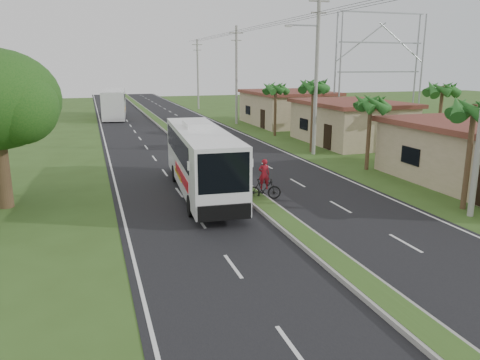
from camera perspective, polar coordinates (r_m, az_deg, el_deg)
name	(u,v)px	position (r m, az deg, el deg)	size (l,w,h in m)	color
ground	(324,254)	(17.59, 10.25, -8.92)	(180.00, 180.00, 0.00)	#35511E
road_asphalt	(201,156)	(35.76, -4.83, 2.97)	(14.00, 160.00, 0.02)	black
median_strip	(201,155)	(35.75, -4.84, 3.12)	(1.20, 160.00, 0.18)	gray
lane_edge_left	(110,161)	(34.92, -15.61, 2.22)	(0.12, 160.00, 0.01)	silver
lane_edge_right	(282,151)	(37.80, 5.13, 3.54)	(0.12, 160.00, 0.01)	silver
shop_mid	(350,122)	(42.58, 13.28, 6.92)	(7.60, 10.60, 3.67)	tan
shop_far	(287,108)	(54.99, 5.75, 8.79)	(8.60, 11.60, 3.82)	tan
palm_verge_a	(474,110)	(24.16, 26.66, 7.65)	(2.40, 2.40, 5.45)	#473321
palm_verge_b	(371,103)	(31.47, 15.64, 9.02)	(2.40, 2.40, 5.05)	#473321
palm_verge_c	(313,86)	(37.20, 8.95, 11.21)	(2.40, 2.40, 5.85)	#473321
palm_verge_d	(276,88)	(45.63, 4.36, 11.08)	(2.40, 2.40, 5.25)	#473321
palm_behind_shop	(443,90)	(38.72, 23.47, 10.07)	(2.40, 2.40, 5.65)	#473321
utility_pole_b	(316,71)	(36.12, 9.26, 12.93)	(3.20, 0.28, 12.00)	gray
utility_pole_c	(236,74)	(54.74, -0.44, 12.76)	(1.60, 0.28, 11.00)	gray
utility_pole_d	(198,74)	(74.07, -5.17, 12.80)	(1.60, 0.28, 10.50)	gray
billboard_lattice	(380,64)	(53.35, 16.67, 13.40)	(10.18, 1.18, 12.07)	gray
coach_bus_main	(201,156)	(24.79, -4.78, 2.92)	(3.17, 11.70, 3.74)	white
coach_bus_far	(114,102)	(63.80, -15.08, 9.17)	(3.72, 12.48, 3.58)	white
motorcyclist	(264,185)	(23.95, 2.94, -0.66)	(1.85, 0.89, 2.13)	black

